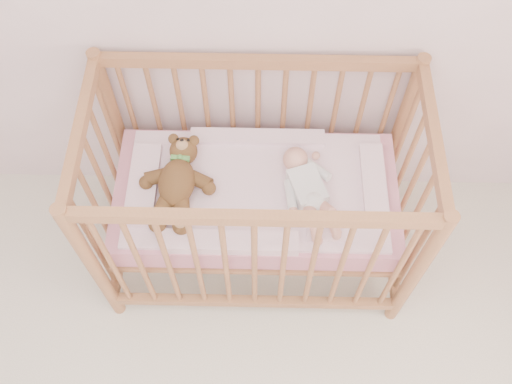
# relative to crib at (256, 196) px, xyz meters

# --- Properties ---
(crib) EXTENTS (1.36, 0.76, 1.00)m
(crib) POSITION_rel_crib_xyz_m (0.00, 0.00, 0.00)
(crib) COLOR #A87147
(crib) RESTS_ON floor
(mattress) EXTENTS (1.22, 0.62, 0.13)m
(mattress) POSITION_rel_crib_xyz_m (0.00, 0.00, -0.01)
(mattress) COLOR pink
(mattress) RESTS_ON crib
(blanket) EXTENTS (1.10, 0.58, 0.06)m
(blanket) POSITION_rel_crib_xyz_m (0.00, 0.00, 0.06)
(blanket) COLOR #FAACCA
(blanket) RESTS_ON mattress
(baby) EXTENTS (0.38, 0.53, 0.12)m
(baby) POSITION_rel_crib_xyz_m (0.21, -0.02, 0.14)
(baby) COLOR white
(baby) RESTS_ON blanket
(teddy_bear) EXTENTS (0.37, 0.50, 0.13)m
(teddy_bear) POSITION_rel_crib_xyz_m (-0.33, -0.02, 0.15)
(teddy_bear) COLOR brown
(teddy_bear) RESTS_ON blanket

